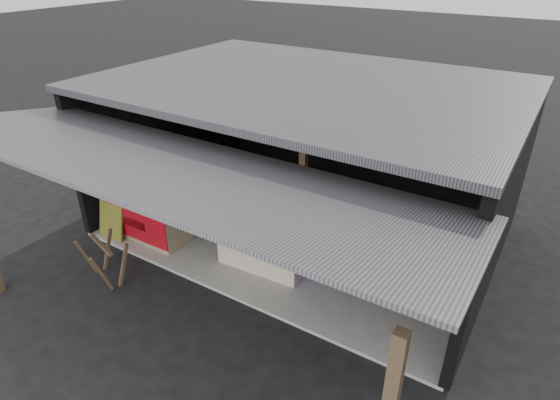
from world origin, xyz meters
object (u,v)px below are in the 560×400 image
Objects in this scene: white_crate at (299,213)px; water_barrel at (318,260)px; banana_table at (268,240)px; sawhorse at (104,257)px; neighbor_stall at (149,213)px; plastic_chair at (420,240)px.

water_barrel is at bearing -43.18° from white_crate.
banana_table is 2.79m from sawhorse.
neighbor_stall is 5.05m from plastic_chair.
white_crate is at bearing 69.87° from sawhorse.
sawhorse is (-2.07, -1.86, -0.02)m from banana_table.
sawhorse is 0.90× the size of plastic_chair.
water_barrel is at bearing 50.08° from sawhorse.
plastic_chair is (4.38, 3.14, 0.12)m from sawhorse.
white_crate reaches higher than banana_table.
plastic_chair is at bearing 25.72° from banana_table.
white_crate is 2.28m from plastic_chair.
banana_table is at bearing -170.62° from water_barrel.
water_barrel is (2.99, 2.01, -0.14)m from sawhorse.
plastic_chair is at bearing 38.96° from water_barrel.
banana_table is 0.95m from water_barrel.
white_crate is 1.92× the size of water_barrel.
banana_table is 2.64m from plastic_chair.
white_crate is 1.26× the size of sawhorse.
banana_table reaches higher than sawhorse.
neighbor_stall is at bearing -169.01° from water_barrel.
white_crate is at bearing 84.41° from banana_table.
banana_table is 3.02× the size of water_barrel.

